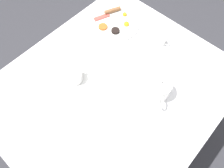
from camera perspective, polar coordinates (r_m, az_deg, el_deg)
ground_plane at (r=1.79m, az=0.00°, el=-12.00°), size 8.00×8.00×0.00m
table at (r=1.15m, az=0.00°, el=-2.13°), size 0.98×1.14×0.75m
breakfast_plate at (r=1.33m, az=0.59°, el=15.94°), size 0.30×0.30×0.04m
teapot_near at (r=1.05m, az=12.09°, el=-1.02°), size 0.16×0.15×0.12m
teacup_with_saucer_left at (r=1.09m, az=-9.65°, el=1.73°), size 0.14×0.14×0.06m
creamer_jug at (r=1.25m, az=12.74°, el=11.42°), size 0.08×0.06×0.06m
fork_by_plate at (r=1.10m, az=-20.49°, el=-5.73°), size 0.11×0.14×0.00m
knife_by_plate at (r=1.00m, az=-8.97°, el=-13.90°), size 0.03×0.21×0.00m
spoon_for_tea at (r=1.02m, az=14.08°, el=-13.57°), size 0.13×0.11×0.00m
fork_spare at (r=1.22m, az=-10.60°, el=8.52°), size 0.18×0.06×0.00m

